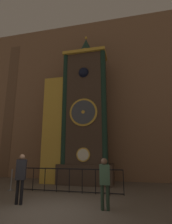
{
  "coord_description": "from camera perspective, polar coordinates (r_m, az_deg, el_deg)",
  "views": [
    {
      "loc": [
        2.48,
        -5.49,
        1.83
      ],
      "look_at": [
        0.05,
        5.17,
        4.34
      ],
      "focal_mm": 28.0,
      "sensor_mm": 36.0,
      "label": 1
    }
  ],
  "objects": [
    {
      "name": "ground_plane",
      "position": [
        6.29,
        -12.61,
        -29.54
      ],
      "size": [
        28.0,
        28.0,
        0.0
      ],
      "primitive_type": "plane",
      "color": "brown"
    },
    {
      "name": "cathedral_back_wall",
      "position": [
        13.07,
        0.83,
        5.8
      ],
      "size": [
        24.0,
        0.32,
        12.06
      ],
      "color": "#846047",
      "rests_on": "ground_plane"
    },
    {
      "name": "clock_tower",
      "position": [
        11.24,
        -2.35,
        -1.4
      ],
      "size": [
        4.33,
        1.79,
        9.86
      ],
      "color": "#423328",
      "rests_on": "ground_plane"
    },
    {
      "name": "railing_fence",
      "position": [
        8.77,
        -5.46,
        -20.95
      ],
      "size": [
        4.99,
        0.05,
        1.07
      ],
      "color": "black",
      "rests_on": "ground_plane"
    },
    {
      "name": "visitor_near",
      "position": [
        7.24,
        -20.5,
        -18.37
      ],
      "size": [
        0.39,
        0.32,
        1.74
      ],
      "rotation": [
        0.0,
        0.0,
        0.34
      ],
      "color": "black",
      "rests_on": "ground_plane"
    },
    {
      "name": "visitor_far",
      "position": [
        6.24,
        6.09,
        -20.67
      ],
      "size": [
        0.37,
        0.27,
        1.62
      ],
      "rotation": [
        0.0,
        0.0,
        0.14
      ],
      "color": "#213427",
      "rests_on": "ground_plane"
    },
    {
      "name": "stanchion_post",
      "position": [
        10.01,
        -23.26,
        -20.63
      ],
      "size": [
        0.28,
        0.28,
        0.99
      ],
      "color": "gray",
      "rests_on": "ground_plane"
    }
  ]
}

